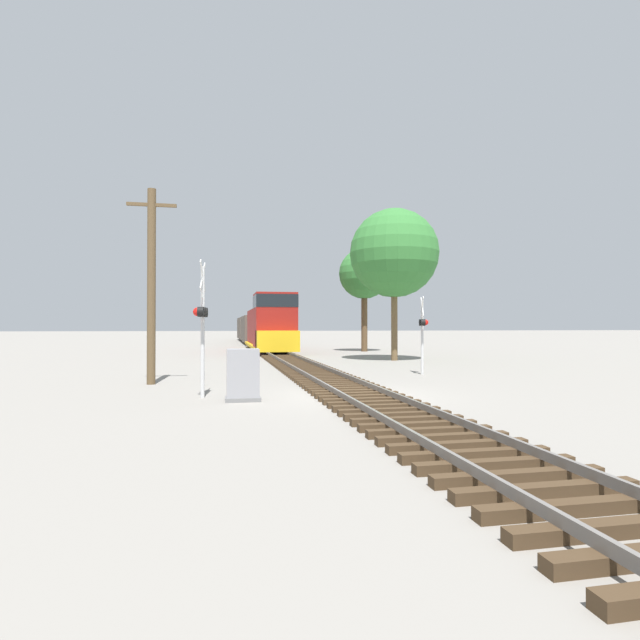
# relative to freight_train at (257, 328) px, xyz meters

# --- Properties ---
(ground_plane) EXTENTS (400.00, 400.00, 0.00)m
(ground_plane) POSITION_rel_freight_train_xyz_m (0.00, -41.27, -1.90)
(ground_plane) COLOR gray
(rail_track_bed) EXTENTS (2.60, 160.00, 0.31)m
(rail_track_bed) POSITION_rel_freight_train_xyz_m (0.00, -41.27, -1.76)
(rail_track_bed) COLOR #42301E
(rail_track_bed) RESTS_ON ground
(freight_train) EXTENTS (3.12, 45.45, 4.66)m
(freight_train) POSITION_rel_freight_train_xyz_m (0.00, 0.00, 0.00)
(freight_train) COLOR maroon
(freight_train) RESTS_ON ground
(crossing_signal_near) EXTENTS (0.42, 1.01, 4.16)m
(crossing_signal_near) POSITION_rel_freight_train_xyz_m (-4.64, -40.71, 0.56)
(crossing_signal_near) COLOR silver
(crossing_signal_near) RESTS_ON ground
(crossing_signal_far) EXTENTS (0.54, 1.01, 3.50)m
(crossing_signal_far) POSITION_rel_freight_train_xyz_m (4.86, -35.19, 0.23)
(crossing_signal_far) COLOR silver
(crossing_signal_far) RESTS_ON ground
(relay_cabinet) EXTENTS (1.02, 0.71, 1.51)m
(relay_cabinet) POSITION_rel_freight_train_xyz_m (-3.43, -41.58, -1.15)
(relay_cabinet) COLOR slate
(relay_cabinet) RESTS_ON ground
(utility_pole) EXTENTS (1.80, 0.31, 7.32)m
(utility_pole) POSITION_rel_freight_train_xyz_m (-6.61, -36.76, 1.87)
(utility_pole) COLOR brown
(utility_pole) RESTS_ON ground
(tree_far_right) EXTENTS (5.60, 5.60, 9.58)m
(tree_far_right) POSITION_rel_freight_train_xyz_m (6.69, -26.37, 4.86)
(tree_far_right) COLOR brown
(tree_far_right) RESTS_ON ground
(tree_mid_background) EXTENTS (4.32, 4.32, 8.82)m
(tree_mid_background) POSITION_rel_freight_train_xyz_m (7.97, -15.33, 4.69)
(tree_mid_background) COLOR brown
(tree_mid_background) RESTS_ON ground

